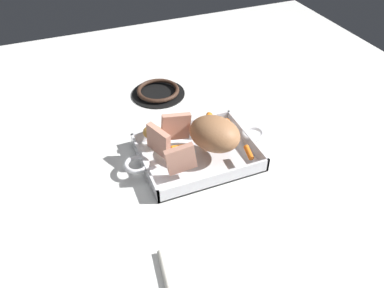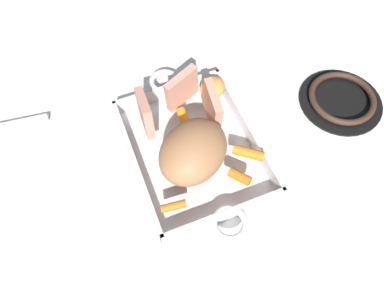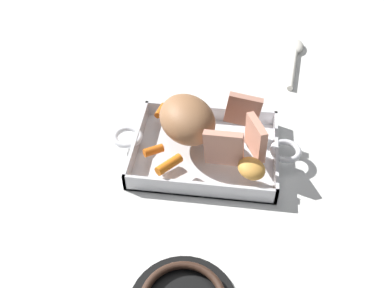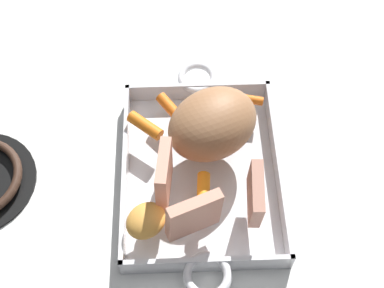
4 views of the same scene
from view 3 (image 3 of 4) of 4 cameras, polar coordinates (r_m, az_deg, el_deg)
name	(u,v)px [view 3 (image 3 of 4)]	position (r m, az deg, el deg)	size (l,w,h in m)	color
ground_plane	(205,155)	(0.97, 1.71, -1.42)	(1.92, 1.92, 0.00)	silver
roasting_dish	(205,151)	(0.96, 1.73, -0.92)	(0.41, 0.24, 0.04)	silver
pork_roast	(187,119)	(0.93, -0.63, 3.24)	(0.14, 0.11, 0.09)	#9C6A45
roast_slice_thin	(256,138)	(0.90, 8.30, 0.81)	(0.02, 0.08, 0.08)	tan
roast_slice_outer	(224,148)	(0.87, 4.16, -0.56)	(0.02, 0.08, 0.08)	tan
roast_slice_thick	(243,110)	(0.97, 6.66, 4.41)	(0.02, 0.07, 0.07)	tan
baby_carrot_southwest	(154,150)	(0.91, -5.04, -0.84)	(0.02, 0.02, 0.04)	orange
baby_carrot_short	(229,142)	(0.93, 4.78, 0.32)	(0.02, 0.02, 0.05)	orange
baby_carrot_center_right	(161,110)	(1.01, -4.11, 4.39)	(0.01, 0.01, 0.04)	orange
baby_carrot_long	(169,165)	(0.88, -3.01, -2.69)	(0.02, 0.02, 0.06)	orange
potato_golden_small	(251,168)	(0.87, 7.76, -3.18)	(0.06, 0.05, 0.03)	gold
serving_spoon	(294,56)	(1.30, 13.21, 11.11)	(0.06, 0.24, 0.02)	white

